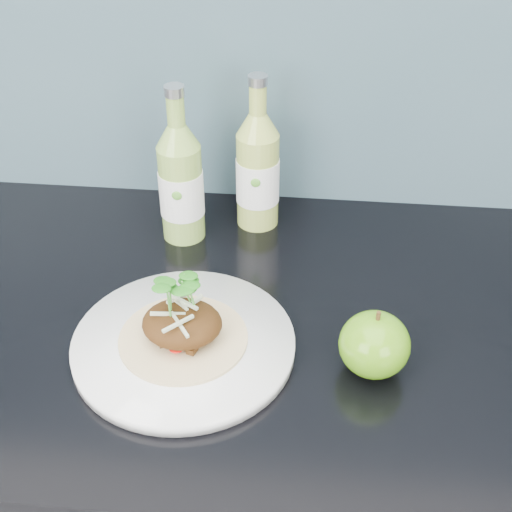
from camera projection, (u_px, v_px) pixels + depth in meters
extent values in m
cylinder|color=white|center=(184.00, 344.00, 0.84)|extent=(0.34, 0.34, 0.02)
cylinder|color=tan|center=(183.00, 338.00, 0.84)|extent=(0.15, 0.15, 0.00)
ellipsoid|color=#4A2A0E|center=(182.00, 324.00, 0.82)|extent=(0.09, 0.08, 0.04)
ellipsoid|color=#547F0D|center=(374.00, 345.00, 0.80)|extent=(0.08, 0.08, 0.08)
cylinder|color=#472D14|center=(378.00, 317.00, 0.77)|extent=(0.01, 0.00, 0.01)
cylinder|color=#87AF48|center=(182.00, 192.00, 1.00)|extent=(0.07, 0.07, 0.14)
cone|color=#87AF48|center=(177.00, 136.00, 0.95)|extent=(0.06, 0.06, 0.03)
cylinder|color=#87AF48|center=(176.00, 110.00, 0.92)|extent=(0.02, 0.02, 0.04)
cylinder|color=silver|center=(174.00, 91.00, 0.91)|extent=(0.03, 0.03, 0.01)
cylinder|color=white|center=(182.00, 192.00, 1.00)|extent=(0.07, 0.07, 0.07)
ellipsoid|color=#59A533|center=(177.00, 196.00, 0.96)|extent=(0.01, 0.00, 0.01)
cylinder|color=#A2B64C|center=(258.00, 180.00, 1.02)|extent=(0.07, 0.07, 0.14)
cone|color=#A2B64C|center=(258.00, 125.00, 0.97)|extent=(0.06, 0.06, 0.03)
cylinder|color=#A2B64C|center=(258.00, 99.00, 0.95)|extent=(0.02, 0.02, 0.04)
cylinder|color=silver|center=(258.00, 80.00, 0.93)|extent=(0.03, 0.03, 0.01)
cylinder|color=white|center=(258.00, 180.00, 1.02)|extent=(0.07, 0.07, 0.07)
ellipsoid|color=#59A533|center=(255.00, 183.00, 0.99)|extent=(0.01, 0.00, 0.01)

